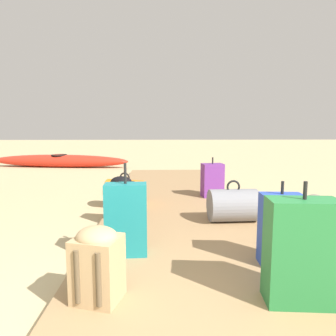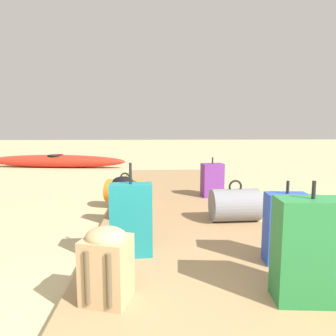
{
  "view_description": "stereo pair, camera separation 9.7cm",
  "coord_description": "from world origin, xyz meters",
  "px_view_note": "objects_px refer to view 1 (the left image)",
  "views": [
    {
      "loc": [
        -0.26,
        -0.89,
        1.18
      ],
      "look_at": [
        -0.09,
        3.95,
        0.55
      ],
      "focal_mm": 32.04,
      "sensor_mm": 36.0,
      "label": 1
    },
    {
      "loc": [
        -0.35,
        -0.88,
        1.18
      ],
      "look_at": [
        -0.09,
        3.95,
        0.55
      ],
      "focal_mm": 32.04,
      "sensor_mm": 36.0,
      "label": 2
    }
  ],
  "objects_px": {
    "suitcase_teal": "(126,219)",
    "duffel_bag_grey": "(233,205)",
    "duffel_bag_orange": "(125,191)",
    "suitcase_purple": "(212,180)",
    "backpack_tan": "(97,262)",
    "suitcase_green": "(301,252)",
    "kayak": "(59,161)",
    "suitcase_blue": "(280,229)",
    "backpack_black": "(121,197)"
  },
  "relations": [
    {
      "from": "suitcase_teal",
      "to": "kayak",
      "type": "distance_m",
      "value": 7.41
    },
    {
      "from": "suitcase_teal",
      "to": "duffel_bag_orange",
      "type": "height_order",
      "value": "suitcase_teal"
    },
    {
      "from": "duffel_bag_orange",
      "to": "duffel_bag_grey",
      "type": "height_order",
      "value": "duffel_bag_grey"
    },
    {
      "from": "suitcase_blue",
      "to": "backpack_tan",
      "type": "xyz_separation_m",
      "value": [
        -1.38,
        -0.48,
        -0.04
      ]
    },
    {
      "from": "suitcase_blue",
      "to": "suitcase_purple",
      "type": "bearing_deg",
      "value": 92.37
    },
    {
      "from": "suitcase_green",
      "to": "kayak",
      "type": "bearing_deg",
      "value": 117.42
    },
    {
      "from": "suitcase_purple",
      "to": "kayak",
      "type": "xyz_separation_m",
      "value": [
        -3.96,
        4.61,
        -0.15
      ]
    },
    {
      "from": "kayak",
      "to": "suitcase_purple",
      "type": "bearing_deg",
      "value": -49.36
    },
    {
      "from": "suitcase_purple",
      "to": "kayak",
      "type": "relative_size",
      "value": 0.15
    },
    {
      "from": "suitcase_blue",
      "to": "suitcase_purple",
      "type": "height_order",
      "value": "suitcase_blue"
    },
    {
      "from": "suitcase_green",
      "to": "suitcase_blue",
      "type": "distance_m",
      "value": 0.56
    },
    {
      "from": "duffel_bag_orange",
      "to": "suitcase_blue",
      "type": "bearing_deg",
      "value": -54.8
    },
    {
      "from": "duffel_bag_grey",
      "to": "suitcase_purple",
      "type": "bearing_deg",
      "value": 90.27
    },
    {
      "from": "suitcase_teal",
      "to": "duffel_bag_grey",
      "type": "height_order",
      "value": "suitcase_teal"
    },
    {
      "from": "suitcase_blue",
      "to": "backpack_tan",
      "type": "height_order",
      "value": "suitcase_blue"
    },
    {
      "from": "duffel_bag_grey",
      "to": "kayak",
      "type": "xyz_separation_m",
      "value": [
        -3.97,
        5.94,
        -0.08
      ]
    },
    {
      "from": "suitcase_teal",
      "to": "suitcase_green",
      "type": "height_order",
      "value": "suitcase_teal"
    },
    {
      "from": "duffel_bag_orange",
      "to": "suitcase_purple",
      "type": "relative_size",
      "value": 0.99
    },
    {
      "from": "duffel_bag_orange",
      "to": "suitcase_teal",
      "type": "bearing_deg",
      "value": -83.48
    },
    {
      "from": "suitcase_teal",
      "to": "suitcase_purple",
      "type": "height_order",
      "value": "suitcase_teal"
    },
    {
      "from": "backpack_black",
      "to": "backpack_tan",
      "type": "bearing_deg",
      "value": -88.13
    },
    {
      "from": "suitcase_teal",
      "to": "suitcase_purple",
      "type": "distance_m",
      "value": 2.54
    },
    {
      "from": "suitcase_teal",
      "to": "duffel_bag_grey",
      "type": "xyz_separation_m",
      "value": [
        1.18,
        0.92,
        -0.12
      ]
    },
    {
      "from": "backpack_tan",
      "to": "duffel_bag_grey",
      "type": "bearing_deg",
      "value": 51.77
    },
    {
      "from": "duffel_bag_orange",
      "to": "kayak",
      "type": "bearing_deg",
      "value": 117.32
    },
    {
      "from": "suitcase_green",
      "to": "suitcase_blue",
      "type": "relative_size",
      "value": 1.14
    },
    {
      "from": "backpack_tan",
      "to": "kayak",
      "type": "relative_size",
      "value": 0.11
    },
    {
      "from": "backpack_tan",
      "to": "kayak",
      "type": "xyz_separation_m",
      "value": [
        -2.68,
        7.57,
        -0.14
      ]
    },
    {
      "from": "suitcase_teal",
      "to": "backpack_black",
      "type": "bearing_deg",
      "value": 98.95
    },
    {
      "from": "backpack_black",
      "to": "suitcase_blue",
      "type": "relative_size",
      "value": 0.77
    },
    {
      "from": "backpack_black",
      "to": "kayak",
      "type": "bearing_deg",
      "value": 114.35
    },
    {
      "from": "duffel_bag_grey",
      "to": "kayak",
      "type": "distance_m",
      "value": 7.14
    },
    {
      "from": "suitcase_teal",
      "to": "duffel_bag_grey",
      "type": "bearing_deg",
      "value": 38.11
    },
    {
      "from": "backpack_tan",
      "to": "suitcase_green",
      "type": "bearing_deg",
      "value": -3.23
    },
    {
      "from": "suitcase_blue",
      "to": "suitcase_green",
      "type": "bearing_deg",
      "value": -99.82
    },
    {
      "from": "suitcase_teal",
      "to": "backpack_tan",
      "type": "height_order",
      "value": "suitcase_teal"
    },
    {
      "from": "suitcase_green",
      "to": "suitcase_purple",
      "type": "height_order",
      "value": "suitcase_green"
    },
    {
      "from": "duffel_bag_orange",
      "to": "duffel_bag_grey",
      "type": "distance_m",
      "value": 1.69
    },
    {
      "from": "suitcase_green",
      "to": "backpack_tan",
      "type": "relative_size",
      "value": 1.6
    },
    {
      "from": "kayak",
      "to": "duffel_bag_grey",
      "type": "bearing_deg",
      "value": -56.27
    },
    {
      "from": "suitcase_teal",
      "to": "kayak",
      "type": "xyz_separation_m",
      "value": [
        -2.79,
        6.86,
        -0.2
      ]
    },
    {
      "from": "duffel_bag_orange",
      "to": "backpack_tan",
      "type": "relative_size",
      "value": 1.3
    },
    {
      "from": "backpack_black",
      "to": "duffel_bag_orange",
      "type": "xyz_separation_m",
      "value": [
        -0.05,
        0.81,
        -0.1
      ]
    },
    {
      "from": "backpack_black",
      "to": "suitcase_green",
      "type": "distance_m",
      "value": 2.29
    },
    {
      "from": "backpack_tan",
      "to": "suitcase_purple",
      "type": "bearing_deg",
      "value": 66.62
    },
    {
      "from": "suitcase_green",
      "to": "kayak",
      "type": "relative_size",
      "value": 0.18
    },
    {
      "from": "suitcase_green",
      "to": "duffel_bag_grey",
      "type": "distance_m",
      "value": 1.71
    },
    {
      "from": "suitcase_teal",
      "to": "suitcase_green",
      "type": "distance_m",
      "value": 1.41
    },
    {
      "from": "suitcase_blue",
      "to": "duffel_bag_grey",
      "type": "xyz_separation_m",
      "value": [
        -0.1,
        1.15,
        -0.1
      ]
    },
    {
      "from": "suitcase_blue",
      "to": "suitcase_purple",
      "type": "relative_size",
      "value": 1.06
    }
  ]
}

